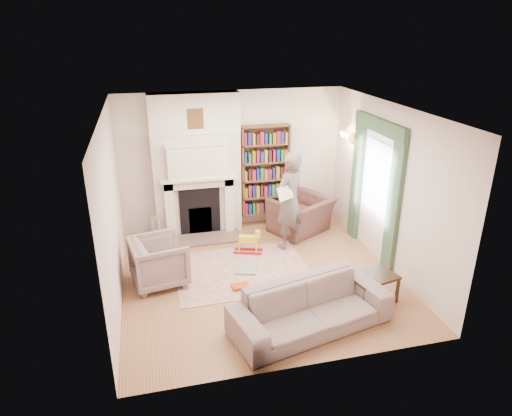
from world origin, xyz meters
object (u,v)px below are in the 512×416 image
object	(u,v)px
man_reading	(289,201)
paraffin_heater	(157,230)
armchair_reading	(301,215)
sofa	(311,308)
coffee_table	(373,289)
bookcase	(265,171)
armchair_left	(159,261)
rocking_horse	(248,242)

from	to	relation	value
man_reading	paraffin_heater	bearing A→B (deg)	-49.35
armchair_reading	sofa	world-z (taller)	armchair_reading
sofa	coffee_table	bearing A→B (deg)	5.24
bookcase	man_reading	distance (m)	1.21
armchair_reading	paraffin_heater	bearing A→B (deg)	-31.85
man_reading	coffee_table	size ratio (longest dim) A/B	2.67
armchair_left	paraffin_heater	world-z (taller)	armchair_left
rocking_horse	armchair_reading	bearing A→B (deg)	46.69
man_reading	rocking_horse	world-z (taller)	man_reading
armchair_reading	man_reading	xyz separation A→B (m)	(-0.45, -0.60, 0.57)
bookcase	sofa	bearing A→B (deg)	-94.78
bookcase	armchair_reading	world-z (taller)	bookcase
coffee_table	paraffin_heater	bearing A→B (deg)	124.75
bookcase	armchair_reading	xyz separation A→B (m)	(0.61, -0.57, -0.81)
bookcase	armchair_reading	size ratio (longest dim) A/B	1.66
bookcase	coffee_table	world-z (taller)	bookcase
sofa	coffee_table	xyz separation A→B (m)	(1.15, 0.39, -0.10)
man_reading	paraffin_heater	xyz separation A→B (m)	(-2.41, 0.73, -0.66)
armchair_reading	paraffin_heater	size ratio (longest dim) A/B	2.03
armchair_reading	armchair_left	distance (m)	3.19
armchair_reading	rocking_horse	bearing A→B (deg)	-0.89
armchair_reading	coffee_table	world-z (taller)	armchair_reading
armchair_left	sofa	world-z (taller)	armchair_left
coffee_table	paraffin_heater	xyz separation A→B (m)	(-3.10, 2.82, 0.05)
paraffin_heater	armchair_left	bearing A→B (deg)	-91.05
armchair_reading	armchair_left	world-z (taller)	armchair_left
man_reading	paraffin_heater	world-z (taller)	man_reading
armchair_reading	sofa	size ratio (longest dim) A/B	0.49
armchair_left	man_reading	world-z (taller)	man_reading
armchair_left	sofa	size ratio (longest dim) A/B	0.38
armchair_reading	sofa	distance (m)	3.21
man_reading	rocking_horse	xyz separation A→B (m)	(-0.80, -0.07, -0.70)
paraffin_heater	rocking_horse	bearing A→B (deg)	-26.67
bookcase	armchair_reading	distance (m)	1.17
bookcase	paraffin_heater	size ratio (longest dim) A/B	3.36
bookcase	armchair_left	xyz separation A→B (m)	(-2.29, -1.92, -0.78)
sofa	rocking_horse	size ratio (longest dim) A/B	4.28
armchair_reading	rocking_horse	xyz separation A→B (m)	(-1.25, -0.67, -0.13)
bookcase	paraffin_heater	world-z (taller)	bookcase
man_reading	coffee_table	distance (m)	2.31
coffee_table	armchair_left	bearing A→B (deg)	143.83
armchair_reading	paraffin_heater	xyz separation A→B (m)	(-2.86, 0.13, -0.09)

